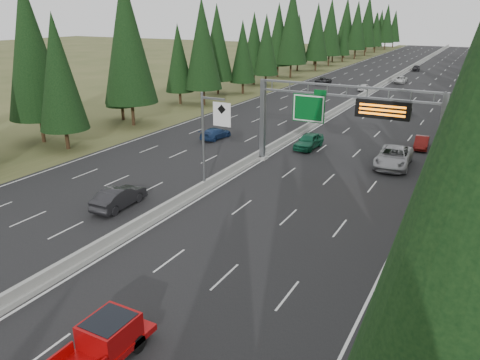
# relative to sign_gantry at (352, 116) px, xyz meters

# --- Properties ---
(road) EXTENTS (32.00, 260.00, 0.08)m
(road) POSITION_rel_sign_gantry_xyz_m (-8.92, 45.12, -5.23)
(road) COLOR black
(road) RESTS_ON ground
(shoulder_left) EXTENTS (3.60, 260.00, 0.06)m
(shoulder_left) POSITION_rel_sign_gantry_xyz_m (-26.72, 45.12, -5.24)
(shoulder_left) COLOR #414C23
(shoulder_left) RESTS_ON ground
(median_barrier) EXTENTS (0.70, 260.00, 0.85)m
(median_barrier) POSITION_rel_sign_gantry_xyz_m (-8.92, 45.12, -4.85)
(median_barrier) COLOR gray
(median_barrier) RESTS_ON road
(sign_gantry) EXTENTS (16.75, 0.98, 7.80)m
(sign_gantry) POSITION_rel_sign_gantry_xyz_m (0.00, 0.00, 0.00)
(sign_gantry) COLOR slate
(sign_gantry) RESTS_ON road
(hov_sign_pole) EXTENTS (2.80, 0.50, 8.00)m
(hov_sign_pole) POSITION_rel_sign_gantry_xyz_m (-8.33, -9.92, -0.54)
(hov_sign_pole) COLOR slate
(hov_sign_pole) RESTS_ON road
(tree_row_left) EXTENTS (11.24, 244.56, 18.84)m
(tree_row_left) POSITION_rel_sign_gantry_xyz_m (-30.79, 40.89, 3.93)
(tree_row_left) COLOR black
(tree_row_left) RESTS_ON ground
(silver_minivan) EXTENTS (3.31, 6.64, 1.81)m
(silver_minivan) POSITION_rel_sign_gantry_xyz_m (3.21, 4.03, -4.29)
(silver_minivan) COLOR #A1A1A5
(silver_minivan) RESTS_ON road
(red_pickup) EXTENTS (1.95, 5.46, 1.78)m
(red_pickup) POSITION_rel_sign_gantry_xyz_m (-2.01, -28.44, -4.20)
(red_pickup) COLOR black
(red_pickup) RESTS_ON road
(car_ahead_green) EXTENTS (2.14, 4.81, 1.61)m
(car_ahead_green) POSITION_rel_sign_gantry_xyz_m (-5.95, 5.99, -4.38)
(car_ahead_green) COLOR #155E3F
(car_ahead_green) RESTS_ON road
(car_ahead_dkred) EXTENTS (1.64, 3.99, 1.29)m
(car_ahead_dkred) POSITION_rel_sign_gantry_xyz_m (4.61, 11.59, -4.55)
(car_ahead_dkred) COLOR #5F100D
(car_ahead_dkred) RESTS_ON road
(car_ahead_dkgrey) EXTENTS (2.10, 4.64, 1.32)m
(car_ahead_dkgrey) POSITION_rel_sign_gantry_xyz_m (-0.42, 28.83, -4.53)
(car_ahead_dkgrey) COLOR black
(car_ahead_dkgrey) RESTS_ON road
(car_ahead_white) EXTENTS (2.27, 4.70, 1.29)m
(car_ahead_white) POSITION_rel_sign_gantry_xyz_m (-6.51, 59.91, -4.54)
(car_ahead_white) COLOR silver
(car_ahead_white) RESTS_ON road
(car_ahead_far) EXTENTS (1.91, 4.14, 1.37)m
(car_ahead_far) POSITION_rel_sign_gantry_xyz_m (-7.13, 82.88, -4.50)
(car_ahead_far) COLOR black
(car_ahead_far) RESTS_ON road
(car_onc_near) EXTENTS (1.94, 4.88, 1.58)m
(car_onc_near) POSITION_rel_sign_gantry_xyz_m (-12.72, -15.68, -4.40)
(car_onc_near) COLOR black
(car_onc_near) RESTS_ON road
(car_onc_blue) EXTENTS (2.19, 4.52, 1.27)m
(car_onc_blue) POSITION_rel_sign_gantry_xyz_m (-16.68, 4.64, -4.55)
(car_onc_blue) COLOR navy
(car_onc_blue) RESTS_ON road
(car_onc_white) EXTENTS (1.72, 3.92, 1.31)m
(car_onc_white) POSITION_rel_sign_gantry_xyz_m (-10.42, 46.56, -4.53)
(car_onc_white) COLOR silver
(car_onc_white) RESTS_ON road
(car_onc_far) EXTENTS (2.52, 5.15, 1.41)m
(car_onc_far) POSITION_rel_sign_gantry_xyz_m (-19.65, 50.79, -4.49)
(car_onc_far) COLOR black
(car_onc_far) RESTS_ON road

